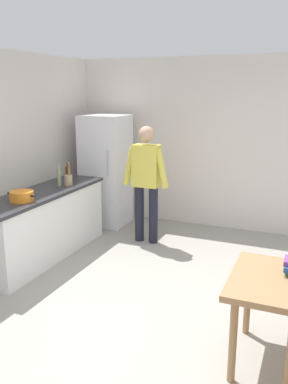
{
  "coord_description": "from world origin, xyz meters",
  "views": [
    {
      "loc": [
        1.23,
        -3.38,
        2.18
      ],
      "look_at": [
        -0.68,
        1.12,
        0.95
      ],
      "focal_mm": 37.86,
      "sensor_mm": 36.0,
      "label": 1
    }
  ],
  "objects_px": {
    "person": "(146,177)",
    "cooking_pot": "(22,196)",
    "utensil_jar": "(68,179)",
    "bottle_beer_brown": "(68,173)",
    "refrigerator": "(106,171)",
    "bottle_vinegar_tall": "(59,176)"
  },
  "relations": [
    {
      "from": "cooking_pot",
      "to": "utensil_jar",
      "type": "height_order",
      "value": "utensil_jar"
    },
    {
      "from": "utensil_jar",
      "to": "bottle_beer_brown",
      "type": "height_order",
      "value": "utensil_jar"
    },
    {
      "from": "utensil_jar",
      "to": "bottle_vinegar_tall",
      "type": "distance_m",
      "value": 0.14
    },
    {
      "from": "bottle_beer_brown",
      "to": "refrigerator",
      "type": "bearing_deg",
      "value": 78.41
    },
    {
      "from": "bottle_vinegar_tall",
      "to": "bottle_beer_brown",
      "type": "height_order",
      "value": "bottle_vinegar_tall"
    },
    {
      "from": "bottle_vinegar_tall",
      "to": "bottle_beer_brown",
      "type": "bearing_deg",
      "value": 105.59
    },
    {
      "from": "cooking_pot",
      "to": "utensil_jar",
      "type": "distance_m",
      "value": 0.93
    },
    {
      "from": "person",
      "to": "cooking_pot",
      "type": "relative_size",
      "value": 4.25
    },
    {
      "from": "cooking_pot",
      "to": "bottle_beer_brown",
      "type": "relative_size",
      "value": 1.54
    },
    {
      "from": "refrigerator",
      "to": "bottle_beer_brown",
      "type": "xyz_separation_m",
      "value": [
        -0.18,
        -0.86,
        0.11
      ]
    },
    {
      "from": "utensil_jar",
      "to": "bottle_vinegar_tall",
      "type": "relative_size",
      "value": 1.0
    },
    {
      "from": "person",
      "to": "bottle_beer_brown",
      "type": "height_order",
      "value": "person"
    },
    {
      "from": "refrigerator",
      "to": "person",
      "type": "height_order",
      "value": "refrigerator"
    },
    {
      "from": "utensil_jar",
      "to": "bottle_beer_brown",
      "type": "xyz_separation_m",
      "value": [
        -0.19,
        0.28,
        0.03
      ]
    },
    {
      "from": "person",
      "to": "cooking_pot",
      "type": "distance_m",
      "value": 1.8
    },
    {
      "from": "cooking_pot",
      "to": "bottle_vinegar_tall",
      "type": "distance_m",
      "value": 0.85
    },
    {
      "from": "refrigerator",
      "to": "bottle_vinegar_tall",
      "type": "xyz_separation_m",
      "value": [
        -0.07,
        -1.22,
        0.14
      ]
    },
    {
      "from": "person",
      "to": "bottle_beer_brown",
      "type": "bearing_deg",
      "value": -164.97
    },
    {
      "from": "bottle_vinegar_tall",
      "to": "bottle_beer_brown",
      "type": "xyz_separation_m",
      "value": [
        -0.1,
        0.37,
        -0.03
      ]
    },
    {
      "from": "person",
      "to": "utensil_jar",
      "type": "relative_size",
      "value": 5.31
    },
    {
      "from": "cooking_pot",
      "to": "bottle_beer_brown",
      "type": "height_order",
      "value": "bottle_beer_brown"
    },
    {
      "from": "refrigerator",
      "to": "bottle_beer_brown",
      "type": "bearing_deg",
      "value": -101.59
    }
  ]
}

